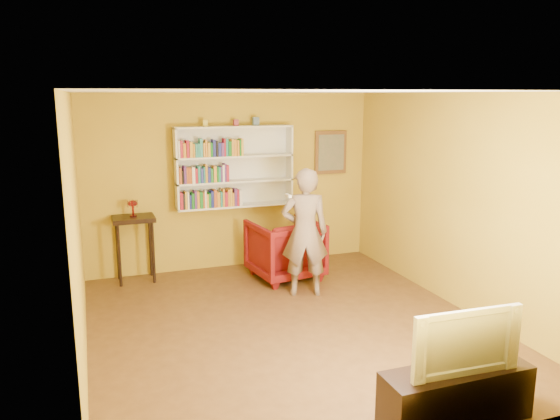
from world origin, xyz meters
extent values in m
cube|color=#4E3219|center=(0.00, 0.00, -0.06)|extent=(5.30, 5.80, 0.12)
cube|color=#AC8B1F|center=(0.00, 2.52, 1.35)|extent=(5.30, 0.04, 2.70)
cube|color=#AC8B1F|center=(0.00, -2.52, 1.35)|extent=(5.30, 0.04, 2.70)
cube|color=#AC8B1F|center=(-2.27, 0.00, 1.35)|extent=(0.04, 5.80, 2.70)
cube|color=#AC8B1F|center=(2.27, 0.00, 1.35)|extent=(0.04, 5.80, 2.70)
cube|color=white|center=(0.00, 0.00, 2.73)|extent=(5.30, 5.80, 0.06)
cube|color=silver|center=(0.00, 2.48, 1.60)|extent=(1.80, 0.03, 1.20)
cube|color=silver|center=(-0.89, 2.35, 1.60)|extent=(0.03, 0.28, 1.20)
cube|color=silver|center=(0.89, 2.35, 1.60)|extent=(0.03, 0.28, 1.20)
cube|color=silver|center=(0.00, 2.35, 1.00)|extent=(1.80, 0.28, 0.03)
cube|color=silver|center=(0.00, 2.35, 1.38)|extent=(1.80, 0.28, 0.03)
cube|color=silver|center=(0.00, 2.35, 1.76)|extent=(1.80, 0.28, 0.03)
cube|color=silver|center=(0.00, 2.35, 2.20)|extent=(1.80, 0.28, 0.03)
cube|color=maroon|center=(-0.84, 2.30, 1.14)|extent=(0.04, 0.16, 0.25)
cube|color=black|center=(-0.80, 2.30, 1.13)|extent=(0.03, 0.16, 0.23)
cube|color=gold|center=(-0.77, 2.30, 1.15)|extent=(0.03, 0.17, 0.26)
cube|color=white|center=(-0.74, 2.31, 1.14)|extent=(0.02, 0.18, 0.25)
cube|color=navy|center=(-0.71, 2.30, 1.12)|extent=(0.03, 0.15, 0.21)
cube|color=#186E21|center=(-0.67, 2.31, 1.13)|extent=(0.04, 0.18, 0.23)
cube|color=#55297B|center=(-0.63, 2.31, 1.15)|extent=(0.03, 0.17, 0.26)
cube|color=orange|center=(-0.59, 2.31, 1.14)|extent=(0.03, 0.18, 0.25)
cube|color=#186E21|center=(-0.55, 2.31, 1.14)|extent=(0.04, 0.17, 0.24)
cube|color=#9E471C|center=(-0.51, 2.29, 1.13)|extent=(0.02, 0.15, 0.24)
cube|color=white|center=(-0.48, 2.30, 1.15)|extent=(0.02, 0.16, 0.27)
cube|color=gold|center=(-0.45, 2.29, 1.12)|extent=(0.03, 0.15, 0.21)
cube|color=#186E21|center=(-0.42, 2.30, 1.12)|extent=(0.03, 0.17, 0.22)
cube|color=navy|center=(-0.38, 2.31, 1.14)|extent=(0.04, 0.19, 0.25)
cube|color=#9E471C|center=(-0.33, 2.29, 1.15)|extent=(0.04, 0.14, 0.26)
cube|color=orange|center=(-0.29, 2.30, 1.13)|extent=(0.04, 0.16, 0.23)
cube|color=#227E7B|center=(-0.24, 2.29, 1.13)|extent=(0.03, 0.14, 0.23)
cube|color=orange|center=(-0.21, 2.30, 1.15)|extent=(0.03, 0.17, 0.27)
cube|color=maroon|center=(-0.17, 2.31, 1.12)|extent=(0.04, 0.17, 0.22)
cube|color=orange|center=(-0.13, 2.31, 1.14)|extent=(0.03, 0.18, 0.26)
cube|color=gold|center=(-0.09, 2.30, 1.15)|extent=(0.03, 0.17, 0.27)
cube|color=orange|center=(-0.06, 2.31, 1.12)|extent=(0.03, 0.17, 0.20)
cube|color=#55297B|center=(-0.02, 2.30, 1.14)|extent=(0.04, 0.16, 0.26)
cube|color=maroon|center=(0.02, 2.30, 1.14)|extent=(0.03, 0.17, 0.25)
cube|color=white|center=(0.06, 2.30, 1.13)|extent=(0.04, 0.16, 0.24)
cube|color=#9E471C|center=(-0.84, 2.29, 1.51)|extent=(0.04, 0.15, 0.24)
cube|color=black|center=(-0.81, 2.30, 1.49)|extent=(0.02, 0.16, 0.20)
cube|color=#55297B|center=(-0.77, 2.30, 1.52)|extent=(0.03, 0.16, 0.26)
cube|color=#9E471C|center=(-0.74, 2.30, 1.51)|extent=(0.03, 0.17, 0.24)
cube|color=#9E471C|center=(-0.70, 2.30, 1.51)|extent=(0.04, 0.16, 0.23)
cube|color=white|center=(-0.65, 2.30, 1.51)|extent=(0.04, 0.16, 0.24)
cube|color=maroon|center=(-0.61, 2.30, 1.50)|extent=(0.04, 0.15, 0.22)
cube|color=#227E7B|center=(-0.57, 2.30, 1.52)|extent=(0.04, 0.17, 0.25)
cube|color=navy|center=(-0.52, 2.30, 1.50)|extent=(0.03, 0.17, 0.22)
cube|color=#227E7B|center=(-0.49, 2.29, 1.51)|extent=(0.02, 0.14, 0.24)
cube|color=orange|center=(-0.46, 2.30, 1.53)|extent=(0.03, 0.17, 0.27)
cube|color=navy|center=(-0.42, 2.31, 1.51)|extent=(0.04, 0.17, 0.23)
cube|color=#186E21|center=(-0.38, 2.30, 1.50)|extent=(0.03, 0.17, 0.21)
cube|color=orange|center=(-0.33, 2.31, 1.52)|extent=(0.04, 0.17, 0.24)
cube|color=#186E21|center=(-0.29, 2.29, 1.51)|extent=(0.02, 0.15, 0.22)
cube|color=#227E7B|center=(-0.26, 2.31, 1.51)|extent=(0.03, 0.19, 0.22)
cube|color=#55297B|center=(-0.23, 2.30, 1.51)|extent=(0.02, 0.16, 0.23)
cube|color=white|center=(-0.20, 2.30, 1.52)|extent=(0.03, 0.16, 0.25)
cube|color=#55297B|center=(-0.17, 2.30, 1.53)|extent=(0.02, 0.15, 0.27)
cube|color=maroon|center=(-0.14, 2.30, 1.52)|extent=(0.04, 0.16, 0.25)
cube|color=white|center=(-0.85, 2.30, 1.90)|extent=(0.03, 0.16, 0.25)
cube|color=maroon|center=(-0.81, 2.30, 1.90)|extent=(0.04, 0.16, 0.25)
cube|color=orange|center=(-0.77, 2.30, 1.88)|extent=(0.04, 0.16, 0.21)
cube|color=maroon|center=(-0.72, 2.30, 1.90)|extent=(0.04, 0.16, 0.25)
cube|color=gold|center=(-0.67, 2.30, 1.89)|extent=(0.04, 0.17, 0.22)
cube|color=orange|center=(-0.63, 2.29, 1.87)|extent=(0.03, 0.14, 0.20)
cube|color=#227E7B|center=(-0.60, 2.31, 1.87)|extent=(0.03, 0.19, 0.20)
cube|color=#227E7B|center=(-0.56, 2.30, 1.87)|extent=(0.03, 0.17, 0.20)
cube|color=#227E7B|center=(-0.52, 2.30, 1.91)|extent=(0.04, 0.16, 0.27)
cube|color=orange|center=(-0.48, 2.31, 1.88)|extent=(0.02, 0.19, 0.21)
cube|color=orange|center=(-0.45, 2.29, 1.90)|extent=(0.03, 0.14, 0.25)
cube|color=gold|center=(-0.41, 2.29, 1.88)|extent=(0.04, 0.15, 0.21)
cube|color=#186E21|center=(-0.37, 2.31, 1.88)|extent=(0.03, 0.18, 0.21)
cube|color=navy|center=(-0.33, 2.29, 1.90)|extent=(0.04, 0.15, 0.25)
cube|color=black|center=(-0.29, 2.31, 1.89)|extent=(0.03, 0.18, 0.23)
cube|color=navy|center=(-0.25, 2.30, 1.87)|extent=(0.04, 0.16, 0.20)
cube|color=#55297B|center=(-0.21, 2.31, 1.87)|extent=(0.04, 0.17, 0.20)
cube|color=maroon|center=(-0.17, 2.29, 1.91)|extent=(0.02, 0.15, 0.26)
cube|color=#227E7B|center=(-0.14, 2.29, 1.90)|extent=(0.03, 0.14, 0.26)
cube|color=#186E21|center=(-0.09, 2.31, 1.88)|extent=(0.04, 0.18, 0.22)
cube|color=orange|center=(-0.05, 2.30, 1.90)|extent=(0.03, 0.16, 0.25)
cube|color=orange|center=(-0.01, 2.31, 1.89)|extent=(0.04, 0.18, 0.24)
cube|color=orange|center=(0.03, 2.30, 1.89)|extent=(0.03, 0.16, 0.23)
cube|color=#186E21|center=(0.06, 2.31, 1.90)|extent=(0.02, 0.18, 0.24)
cube|color=gold|center=(0.09, 2.31, 1.90)|extent=(0.03, 0.19, 0.26)
cube|color=gold|center=(-0.44, 2.35, 2.26)|extent=(0.07, 0.07, 0.10)
cube|color=#8B2E41|center=(0.03, 2.35, 2.26)|extent=(0.07, 0.07, 0.10)
cube|color=#4A617C|center=(0.34, 2.35, 2.28)|extent=(0.09, 0.09, 0.13)
cube|color=brown|center=(1.65, 2.46, 1.75)|extent=(0.55, 0.04, 0.70)
cube|color=#7B6D59|center=(1.65, 2.44, 1.75)|extent=(0.45, 0.02, 0.58)
cylinder|color=black|center=(-1.77, 2.08, 0.45)|extent=(0.04, 0.04, 0.90)
cylinder|color=black|center=(-1.30, 2.08, 0.45)|extent=(0.04, 0.04, 0.90)
cylinder|color=black|center=(-1.77, 2.42, 0.45)|extent=(0.04, 0.04, 0.90)
cylinder|color=black|center=(-1.30, 2.42, 0.45)|extent=(0.04, 0.04, 0.90)
cube|color=black|center=(-1.53, 2.25, 0.93)|extent=(0.59, 0.45, 0.06)
cylinder|color=maroon|center=(-1.53, 2.25, 0.97)|extent=(0.10, 0.10, 0.02)
cylinder|color=maroon|center=(-1.53, 2.25, 1.05)|extent=(0.03, 0.03, 0.13)
ellipsoid|color=maroon|center=(-1.53, 2.25, 1.16)|extent=(0.14, 0.14, 0.09)
cylinder|color=beige|center=(-1.46, 2.25, 1.15)|extent=(0.01, 0.01, 0.10)
cylinder|color=beige|center=(-1.48, 2.29, 1.15)|extent=(0.01, 0.01, 0.10)
cylinder|color=beige|center=(-1.52, 2.32, 1.15)|extent=(0.01, 0.01, 0.10)
cylinder|color=beige|center=(-1.57, 2.31, 1.15)|extent=(0.01, 0.01, 0.10)
cylinder|color=beige|center=(-1.60, 2.27, 1.15)|extent=(0.01, 0.01, 0.10)
cylinder|color=beige|center=(-1.60, 2.23, 1.15)|extent=(0.01, 0.01, 0.10)
cylinder|color=beige|center=(-1.57, 2.19, 1.15)|extent=(0.01, 0.01, 0.10)
cylinder|color=beige|center=(-1.52, 2.18, 1.15)|extent=(0.01, 0.01, 0.10)
cylinder|color=beige|center=(-1.48, 2.21, 1.15)|extent=(0.01, 0.01, 0.10)
imported|color=#4F050B|center=(0.56, 1.66, 0.44)|extent=(1.05, 1.08, 0.88)
imported|color=#736054|center=(0.57, 0.92, 0.87)|extent=(0.72, 0.58, 1.74)
cube|color=silver|center=(0.23, 0.65, 1.44)|extent=(0.04, 0.15, 0.04)
cube|color=black|center=(0.63, -2.25, 0.23)|extent=(1.29, 0.39, 0.46)
imported|color=black|center=(0.63, -2.25, 0.74)|extent=(0.97, 0.17, 0.56)
camera|label=1|loc=(-2.12, -5.62, 2.67)|focal=35.00mm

